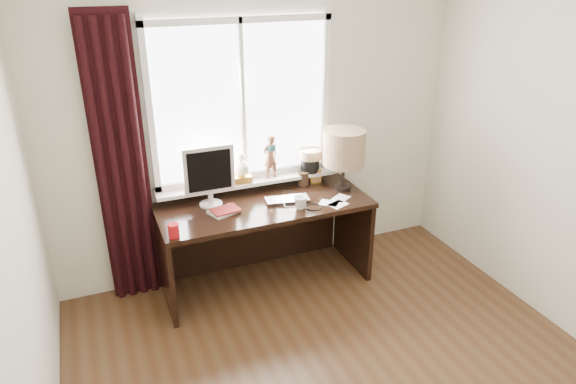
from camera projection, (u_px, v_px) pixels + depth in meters
name	position (u px, v px, depth m)	size (l,w,h in m)	color
wall_back	(259.00, 123.00, 4.23)	(3.50, 2.60, 0.00)	beige
laptop	(288.00, 199.00, 4.14)	(0.35, 0.23, 0.03)	silver
mug	(300.00, 202.00, 4.01)	(0.10, 0.10, 0.10)	white
red_cup	(174.00, 231.00, 3.59)	(0.08, 0.08, 0.10)	#A20D13
window	(247.00, 127.00, 4.14)	(1.52, 0.20, 1.40)	white
curtain	(121.00, 167.00, 3.84)	(0.38, 0.09, 2.25)	black
desk	(261.00, 225.00, 4.29)	(1.70, 0.70, 0.75)	black
monitor	(209.00, 173.00, 3.97)	(0.40, 0.18, 0.49)	beige
notebook_stack	(225.00, 211.00, 3.95)	(0.26, 0.22, 0.03)	beige
brush_holder	(304.00, 179.00, 4.42)	(0.09, 0.09, 0.25)	black
icon_frame	(316.00, 177.00, 4.45)	(0.10, 0.03, 0.13)	gold
table_lamp	(344.00, 148.00, 4.23)	(0.35, 0.35, 0.52)	black
loose_papers	(336.00, 202.00, 4.13)	(0.32, 0.26, 0.00)	white
desk_cables	(301.00, 201.00, 4.14)	(0.25, 0.48, 0.01)	black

